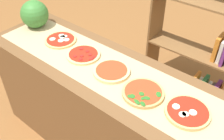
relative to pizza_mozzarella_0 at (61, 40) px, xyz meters
The scene contains 9 objects.
counter 0.74m from the pizza_mozzarella_0, ahead, with size 2.12×0.62×0.92m, color brown.
parchment_paper 0.57m from the pizza_mozzarella_0, ahead, with size 2.01×0.43×0.00m, color tan.
pizza_mozzarella_0 is the anchor object (origin of this frame).
pizza_pepperoni_1 0.29m from the pizza_mozzarella_0, ahead, with size 0.25×0.25×0.03m.
pizza_plain_2 0.57m from the pizza_mozzarella_0, ahead, with size 0.25×0.25×0.02m.
pizza_spinach_3 0.86m from the pizza_mozzarella_0, ahead, with size 0.26×0.26×0.03m.
pizza_mozzarella_4 1.14m from the pizza_mozzarella_0, ahead, with size 0.26×0.26×0.03m.
watermelon 0.36m from the pizza_mozzarella_0, behind, with size 0.23×0.23×0.23m, color #387A33.
bookshelf 1.38m from the pizza_mozzarella_0, 54.71° to the left, with size 0.90×0.30×1.60m.
Camera 1 is at (0.87, -1.06, 2.05)m, focal length 41.78 mm.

